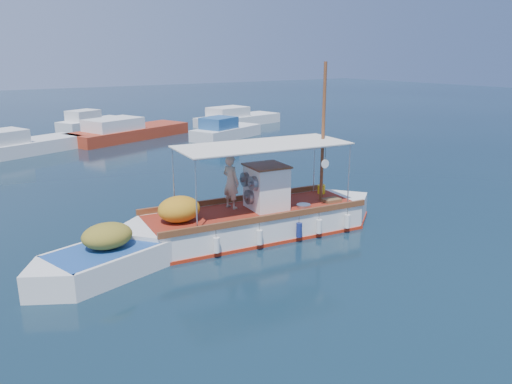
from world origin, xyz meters
TOP-DOWN VIEW (x-y plane):
  - ground at (0.00, 0.00)m, footprint 160.00×160.00m
  - fishing_caique at (-0.79, -0.33)m, footprint 9.55×3.47m
  - dinghy at (-5.02, -0.42)m, footprint 6.51×3.14m
  - bg_boat_nw at (-5.24, 19.04)m, footprint 8.19×4.99m
  - bg_boat_n at (2.50, 20.99)m, footprint 9.56×5.76m
  - bg_boat_ne at (8.51, 17.36)m, footprint 6.05×4.11m
  - bg_boat_e at (12.90, 22.92)m, footprint 8.15×4.01m
  - bg_boat_far_n at (1.79, 27.32)m, footprint 5.97×4.25m

SIDE VIEW (x-z plane):
  - ground at x=0.00m, z-range 0.00..0.00m
  - dinghy at x=-5.02m, z-range -0.48..1.17m
  - bg_boat_ne at x=8.51m, z-range -0.41..1.39m
  - bg_boat_e at x=12.90m, z-range -0.41..1.39m
  - bg_boat_nw at x=-5.24m, z-range -0.41..1.39m
  - bg_boat_n at x=2.50m, z-range -0.41..1.39m
  - bg_boat_far_n at x=1.79m, z-range -0.41..1.39m
  - fishing_caique at x=-0.79m, z-range -2.41..3.45m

